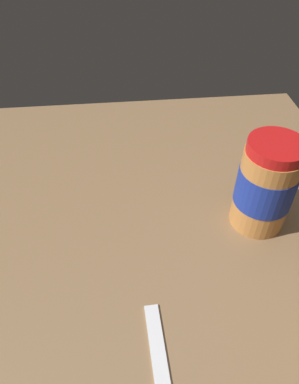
{
  "coord_description": "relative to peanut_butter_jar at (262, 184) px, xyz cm",
  "views": [
    {
      "loc": [
        0.47,
        -36.6,
        42.93
      ],
      "look_at": [
        4.58,
        3.05,
        4.89
      ],
      "focal_mm": 33.38,
      "sensor_mm": 36.0,
      "label": 1
    }
  ],
  "objects": [
    {
      "name": "ground_plane",
      "position": [
        -20.97,
        -0.42,
        -9.3
      ],
      "size": [
        83.7,
        79.32,
        3.64
      ],
      "primitive_type": "cube",
      "color": "brown"
    },
    {
      "name": "peanut_butter_jar",
      "position": [
        0.0,
        0.0,
        0.0
      ],
      "size": [
        8.59,
        8.59,
        15.11
      ],
      "color": "#B27238",
      "rests_on": "ground_plane"
    }
  ]
}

